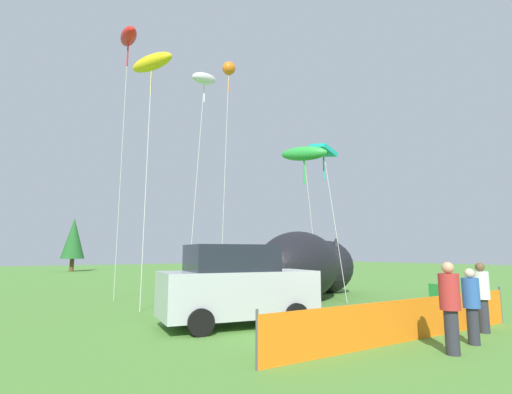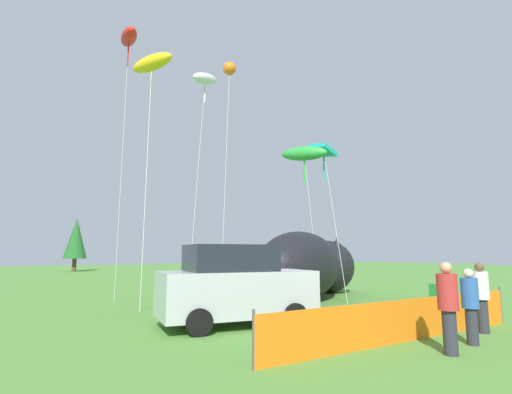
# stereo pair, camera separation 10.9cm
# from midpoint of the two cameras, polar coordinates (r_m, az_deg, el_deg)

# --- Properties ---
(ground_plane) EXTENTS (120.00, 120.00, 0.00)m
(ground_plane) POSITION_cam_midpoint_polar(r_m,az_deg,el_deg) (12.11, 8.97, -17.25)
(ground_plane) COLOR #548C38
(parked_car) EXTENTS (4.44, 2.60, 2.19)m
(parked_car) POSITION_cam_midpoint_polar(r_m,az_deg,el_deg) (11.25, -3.14, -12.56)
(parked_car) COLOR #B7BCC1
(parked_car) RESTS_ON ground
(folding_chair) EXTENTS (0.56, 0.55, 0.93)m
(folding_chair) POSITION_cam_midpoint_polar(r_m,az_deg,el_deg) (14.94, 23.86, -12.84)
(folding_chair) COLOR #267F33
(folding_chair) RESTS_ON ground
(inflatable_cat) EXTENTS (7.78, 5.75, 2.86)m
(inflatable_cat) POSITION_cam_midpoint_polar(r_m,az_deg,el_deg) (17.86, 7.18, -9.99)
(inflatable_cat) COLOR black
(inflatable_cat) RESTS_ON ground
(safety_fence) EXTENTS (8.38, 0.06, 1.01)m
(safety_fence) POSITION_cam_midpoint_polar(r_m,az_deg,el_deg) (10.10, 20.76, -16.09)
(safety_fence) COLOR orange
(safety_fence) RESTS_ON ground
(spectator_in_green_shirt) EXTENTS (0.36, 0.36, 1.63)m
(spectator_in_green_shirt) POSITION_cam_midpoint_polar(r_m,az_deg,el_deg) (10.19, 28.14, -13.16)
(spectator_in_green_shirt) COLOR #2D2D38
(spectator_in_green_shirt) RESTS_ON ground
(spectator_in_white_shirt) EXTENTS (0.39, 0.39, 1.80)m
(spectator_in_white_shirt) POSITION_cam_midpoint_polar(r_m,az_deg,el_deg) (9.02, 25.65, -13.54)
(spectator_in_white_shirt) COLOR #2D2D38
(spectator_in_white_shirt) RESTS_ON ground
(spectator_in_red_shirt) EXTENTS (0.38, 0.38, 1.73)m
(spectator_in_red_shirt) POSITION_cam_midpoint_polar(r_m,az_deg,el_deg) (11.75, 29.32, -12.01)
(spectator_in_red_shirt) COLOR #2D2D38
(spectator_in_red_shirt) RESTS_ON ground
(kite_yellow_hero) EXTENTS (1.53, 2.20, 9.84)m
(kite_yellow_hero) POSITION_cam_midpoint_polar(r_m,az_deg,el_deg) (17.19, -14.85, 17.97)
(kite_yellow_hero) COLOR silver
(kite_yellow_hero) RESTS_ON ground
(kite_orange_flower) EXTENTS (0.99, 0.87, 12.07)m
(kite_orange_flower) POSITION_cam_midpoint_polar(r_m,az_deg,el_deg) (22.35, -4.06, 17.59)
(kite_orange_flower) COLOR silver
(kite_orange_flower) RESTS_ON ground
(kite_white_ghost) EXTENTS (2.25, 1.85, 11.69)m
(kite_white_ghost) POSITION_cam_midpoint_polar(r_m,az_deg,el_deg) (21.97, -7.52, 16.31)
(kite_white_ghost) COLOR silver
(kite_white_ghost) RESTS_ON ground
(kite_teal_diamond) EXTENTS (0.97, 1.22, 6.57)m
(kite_teal_diamond) POSITION_cam_midpoint_polar(r_m,az_deg,el_deg) (17.20, 9.45, 6.26)
(kite_teal_diamond) COLOR silver
(kite_teal_diamond) RESTS_ON ground
(kite_green_fish) EXTENTS (1.78, 2.15, 6.54)m
(kite_green_fish) POSITION_cam_midpoint_polar(r_m,az_deg,el_deg) (16.93, 6.67, 6.12)
(kite_green_fish) COLOR silver
(kite_green_fish) RESTS_ON ground
(kite_red_lizard) EXTENTS (1.02, 2.61, 11.54)m
(kite_red_lizard) POSITION_cam_midpoint_polar(r_m,az_deg,el_deg) (18.79, -17.93, 20.84)
(kite_red_lizard) COLOR silver
(kite_red_lizard) RESTS_ON ground
(horizon_tree_west) EXTENTS (2.36, 2.36, 5.63)m
(horizon_tree_west) POSITION_cam_midpoint_polar(r_m,az_deg,el_deg) (46.65, -24.69, -5.40)
(horizon_tree_west) COLOR brown
(horizon_tree_west) RESTS_ON ground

